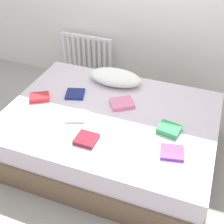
# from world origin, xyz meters

# --- Properties ---
(ground_plane) EXTENTS (8.00, 8.00, 0.00)m
(ground_plane) POSITION_xyz_m (0.00, 0.00, 0.00)
(ground_plane) COLOR #9E998E
(bed) EXTENTS (2.00, 1.50, 0.50)m
(bed) POSITION_xyz_m (0.00, 0.00, 0.25)
(bed) COLOR brown
(bed) RESTS_ON ground
(radiator) EXTENTS (0.71, 0.04, 0.56)m
(radiator) POSITION_xyz_m (-0.79, 1.20, 0.39)
(radiator) COLOR white
(radiator) RESTS_ON ground
(pillow) EXTENTS (0.57, 0.30, 0.15)m
(pillow) POSITION_xyz_m (-0.14, 0.51, 0.58)
(pillow) COLOR white
(pillow) RESTS_ON bed
(textbook_white) EXTENTS (0.22, 0.23, 0.02)m
(textbook_white) POSITION_xyz_m (-0.28, -0.17, 0.51)
(textbook_white) COLOR white
(textbook_white) RESTS_ON bed
(textbook_purple) EXTENTS (0.21, 0.20, 0.03)m
(textbook_purple) POSITION_xyz_m (0.65, -0.32, 0.51)
(textbook_purple) COLOR purple
(textbook_purple) RESTS_ON bed
(textbook_pink) EXTENTS (0.28, 0.27, 0.04)m
(textbook_pink) POSITION_xyz_m (0.06, 0.16, 0.52)
(textbook_pink) COLOR pink
(textbook_pink) RESTS_ON bed
(textbook_green) EXTENTS (0.21, 0.19, 0.05)m
(textbook_green) POSITION_xyz_m (0.57, -0.06, 0.53)
(textbook_green) COLOR green
(textbook_green) RESTS_ON bed
(textbook_maroon) EXTENTS (0.18, 0.17, 0.04)m
(textbook_maroon) POSITION_xyz_m (-0.05, -0.42, 0.52)
(textbook_maroon) COLOR maroon
(textbook_maroon) RESTS_ON bed
(textbook_navy) EXTENTS (0.23, 0.23, 0.03)m
(textbook_navy) POSITION_xyz_m (-0.44, 0.16, 0.51)
(textbook_navy) COLOR navy
(textbook_navy) RESTS_ON bed
(textbook_red) EXTENTS (0.23, 0.21, 0.05)m
(textbook_red) POSITION_xyz_m (-0.74, -0.03, 0.52)
(textbook_red) COLOR red
(textbook_red) RESTS_ON bed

